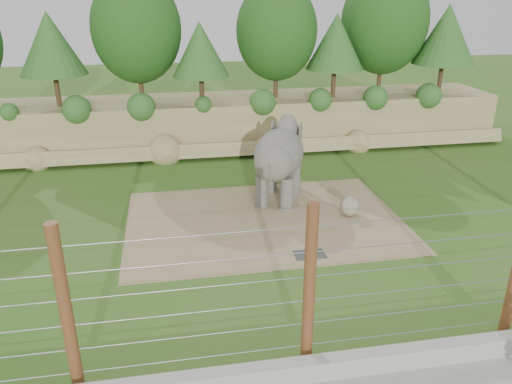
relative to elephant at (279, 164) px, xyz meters
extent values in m
plane|color=#326C1B|center=(-1.43, -4.86, -1.52)|extent=(90.00, 90.00, 0.00)
cube|color=#8D7F54|center=(-1.43, 8.14, -0.27)|extent=(30.00, 4.00, 2.50)
cube|color=#8D7F54|center=(-1.43, 5.84, -1.17)|extent=(30.00, 1.37, 1.07)
cylinder|color=#3F2B19|center=(-9.43, 7.64, 1.77)|extent=(0.24, 0.24, 1.58)
sphere|color=#104812|center=(-9.43, 7.64, 3.91)|extent=(3.60, 3.60, 3.60)
cylinder|color=#3F2B19|center=(-5.43, 8.14, 1.94)|extent=(0.24, 0.24, 1.92)
sphere|color=#104812|center=(-5.43, 8.14, 4.56)|extent=(4.40, 4.40, 4.40)
cylinder|color=#3F2B19|center=(-2.43, 6.94, 1.68)|extent=(0.24, 0.24, 1.40)
sphere|color=#104812|center=(-2.43, 6.94, 3.58)|extent=(3.20, 3.20, 3.20)
cylinder|color=#3F2B19|center=(1.57, 7.94, 1.89)|extent=(0.24, 0.24, 1.82)
sphere|color=#104812|center=(1.57, 7.94, 4.36)|extent=(4.16, 4.16, 4.16)
cylinder|color=#3F2B19|center=(4.57, 7.34, 1.73)|extent=(0.24, 0.24, 1.50)
sphere|color=#104812|center=(4.57, 7.34, 3.78)|extent=(3.44, 3.44, 3.44)
cylinder|color=#3F2B19|center=(7.57, 8.34, 2.00)|extent=(0.24, 0.24, 2.03)
sphere|color=#104812|center=(7.57, 8.34, 4.75)|extent=(4.64, 4.64, 4.64)
cylinder|color=#3F2B19|center=(10.57, 7.14, 1.80)|extent=(0.24, 0.24, 1.64)
sphere|color=#104812|center=(10.57, 7.14, 4.04)|extent=(3.76, 3.76, 3.76)
cube|color=#9D8A60|center=(-0.93, -1.86, -1.51)|extent=(10.00, 7.00, 0.02)
cube|color=#262628|center=(0.01, -4.60, -1.48)|extent=(1.00, 0.60, 0.03)
sphere|color=gray|center=(2.30, -1.97, -1.13)|extent=(0.75, 0.75, 0.75)
cube|color=#9F9D94|center=(-1.43, -9.86, -1.27)|extent=(26.00, 0.35, 0.50)
cylinder|color=#622D1A|center=(-6.43, -9.36, 0.48)|extent=(0.26, 0.26, 4.00)
cylinder|color=#622D1A|center=(-1.43, -9.36, 0.48)|extent=(0.26, 0.26, 4.00)
cylinder|color=gray|center=(-1.43, -9.36, -1.02)|extent=(20.00, 0.02, 0.02)
cylinder|color=gray|center=(-1.43, -9.36, -0.42)|extent=(20.00, 0.02, 0.02)
cylinder|color=gray|center=(-1.43, -9.36, 0.18)|extent=(20.00, 0.02, 0.02)
cylinder|color=gray|center=(-1.43, -9.36, 0.78)|extent=(20.00, 0.02, 0.02)
cylinder|color=gray|center=(-1.43, -9.36, 1.38)|extent=(20.00, 0.02, 0.02)
cylinder|color=gray|center=(-1.43, -9.36, 1.98)|extent=(20.00, 0.02, 0.02)
camera|label=1|loc=(-4.17, -18.12, 6.51)|focal=35.00mm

